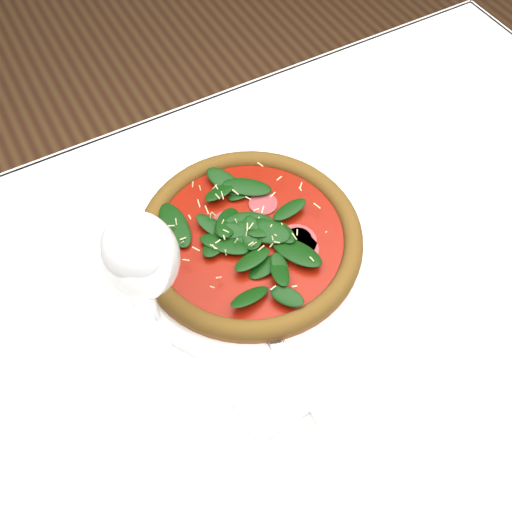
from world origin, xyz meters
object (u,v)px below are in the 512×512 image
pizza (250,235)px  napkin (298,382)px  plate (250,244)px  wine_glass (140,259)px

pizza → napkin: 0.21m
plate → wine_glass: bearing=-163.6°
pizza → wine_glass: bearing=-163.6°
pizza → napkin: bearing=-102.8°
plate → wine_glass: size_ratio=1.68×
wine_glass → plate: bearing=16.4°
pizza → napkin: (-0.05, -0.21, -0.02)m
plate → napkin: plate is taller
napkin → pizza: bearing=77.2°
pizza → wine_glass: wine_glass is taller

